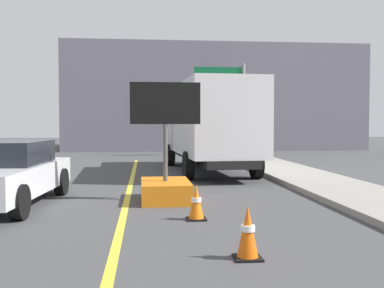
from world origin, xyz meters
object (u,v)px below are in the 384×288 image
Objects in this scene: box_truck at (210,124)px; highway_guide_sign at (229,93)px; pickup_car at (1,173)px; traffic_cone_mid_lane at (248,232)px; traffic_cone_far_lane at (196,203)px; arrow_board_trailer at (165,180)px.

highway_guide_sign is at bearing 74.93° from box_truck.
pickup_car is 16.57m from highway_guide_sign.
traffic_cone_mid_lane is 1.10× the size of traffic_cone_far_lane.
traffic_cone_far_lane is at bearing -102.43° from highway_guide_sign.
traffic_cone_mid_lane is (4.41, -4.39, -0.35)m from pickup_car.
arrow_board_trailer is 0.34× the size of box_truck.
box_truck is at bearing 49.15° from pickup_car.
pickup_car is 7.12× the size of traffic_cone_far_lane.
traffic_cone_far_lane is at bearing -99.71° from box_truck.
box_truck reaches higher than traffic_cone_mid_lane.
arrow_board_trailer is at bearing -107.33° from box_truck.
pickup_car is (-3.55, -0.29, 0.22)m from arrow_board_trailer.
arrow_board_trailer reaches higher than pickup_car.
traffic_cone_mid_lane is (-1.00, -10.65, -1.39)m from box_truck.
traffic_cone_far_lane is (-3.60, -16.35, -3.10)m from highway_guide_sign.
traffic_cone_mid_lane is (-3.21, -18.85, -3.07)m from highway_guide_sign.
box_truck is 12.14× the size of traffic_cone_far_lane.
box_truck is 8.65m from highway_guide_sign.
pickup_car is (-5.41, -6.26, -1.05)m from box_truck.
box_truck is at bearing 80.29° from traffic_cone_far_lane.
pickup_car is at bearing -117.79° from highway_guide_sign.
highway_guide_sign is (2.21, 8.20, 1.68)m from box_truck.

